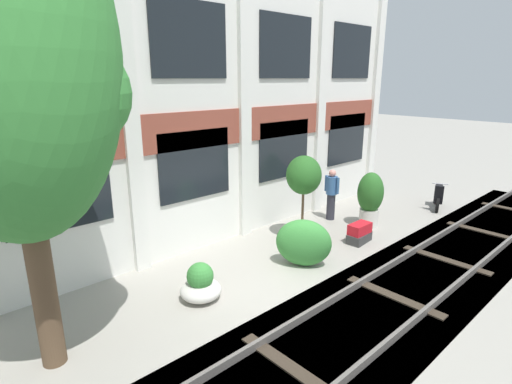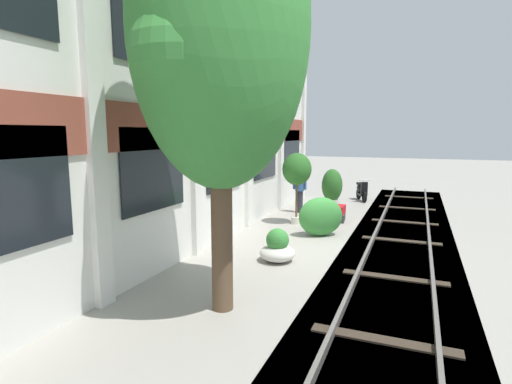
% 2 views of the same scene
% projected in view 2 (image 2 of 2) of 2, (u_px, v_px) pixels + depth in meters
% --- Properties ---
extents(ground_plane, '(80.00, 80.00, 0.00)m').
position_uv_depth(ground_plane, '(310.00, 247.00, 10.51)').
color(ground_plane, '#9E998E').
extents(apartment_facade, '(16.35, 0.64, 8.36)m').
position_uv_depth(apartment_facade, '(215.00, 90.00, 10.92)').
color(apartment_facade, silver).
rests_on(apartment_facade, ground).
extents(rail_tracks, '(23.99, 2.80, 0.43)m').
position_uv_depth(rail_tracks, '(398.00, 262.00, 9.71)').
color(rail_tracks, '#5B5449').
rests_on(rail_tracks, ground).
extents(broadleaf_tree, '(2.98, 2.84, 7.15)m').
position_uv_depth(broadleaf_tree, '(219.00, 34.00, 6.20)').
color(broadleaf_tree, brown).
rests_on(broadleaf_tree, ground).
extents(potted_plant_fluted_column, '(0.76, 0.76, 1.66)m').
position_uv_depth(potted_plant_fluted_column, '(332.00, 189.00, 14.86)').
color(potted_plant_fluted_column, beige).
rests_on(potted_plant_fluted_column, ground).
extents(potted_plant_terracotta_small, '(0.95, 0.95, 2.34)m').
position_uv_depth(potted_plant_terracotta_small, '(297.00, 171.00, 12.98)').
color(potted_plant_terracotta_small, beige).
rests_on(potted_plant_terracotta_small, ground).
extents(potted_plant_wide_bowl, '(0.84, 0.84, 0.78)m').
position_uv_depth(potted_plant_wide_bowl, '(277.00, 248.00, 9.35)').
color(potted_plant_wide_bowl, beige).
rests_on(potted_plant_wide_bowl, ground).
extents(potted_plant_square_trough, '(0.79, 0.47, 0.53)m').
position_uv_depth(potted_plant_square_trough, '(339.00, 214.00, 13.61)').
color(potted_plant_square_trough, '#333333').
rests_on(potted_plant_square_trough, ground).
extents(scooter_near_curb, '(1.30, 0.73, 0.98)m').
position_uv_depth(scooter_near_curb, '(361.00, 191.00, 17.71)').
color(scooter_near_curb, black).
rests_on(scooter_near_curb, ground).
extents(resident_by_doorway, '(0.34, 0.53, 1.61)m').
position_uv_depth(resident_by_doorway, '(300.00, 190.00, 14.98)').
color(resident_by_doorway, '#282833').
rests_on(resident_by_doorway, ground).
extents(topiary_hedge, '(1.32, 1.48, 1.14)m').
position_uv_depth(topiary_hedge, '(321.00, 217.00, 11.62)').
color(topiary_hedge, '#388438').
rests_on(topiary_hedge, ground).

